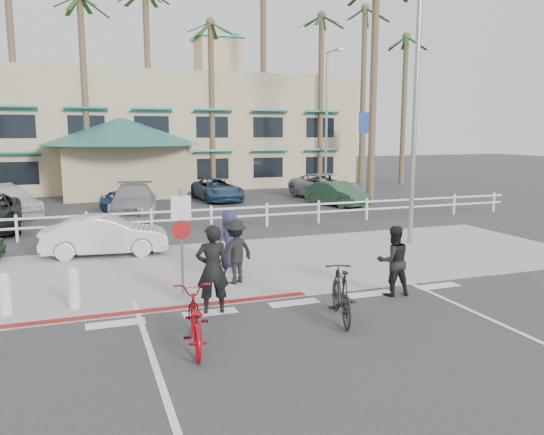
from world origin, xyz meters
name	(u,v)px	position (x,y,z in m)	size (l,w,h in m)	color
ground	(304,312)	(0.00, 0.00, 0.00)	(140.00, 140.00, 0.00)	#333335
bike_path	(347,345)	(0.00, -2.00, 0.00)	(12.00, 16.00, 0.01)	#333335
sidewalk_plaza	(245,265)	(0.00, 4.50, 0.01)	(22.00, 7.00, 0.01)	gray
cross_street	(214,240)	(0.00, 8.50, 0.00)	(40.00, 5.00, 0.01)	#333335
parking_lot	(172,207)	(0.00, 18.00, 0.00)	(50.00, 16.00, 0.01)	#333335
curb_red	(160,310)	(-3.00, 1.20, 0.01)	(7.00, 0.25, 0.02)	maroon
rail_fence	(214,218)	(0.50, 10.50, 0.50)	(29.40, 0.16, 1.00)	silver
building	(168,110)	(2.00, 31.00, 5.65)	(28.00, 16.00, 11.30)	#C6B287
sign_post	(182,236)	(-2.30, 2.20, 1.45)	(0.50, 0.10, 2.90)	gray
bollard_0	(74,288)	(-4.80, 2.00, 0.47)	(0.26, 0.26, 0.95)	silver
bollard_1	(5,294)	(-6.20, 2.00, 0.47)	(0.26, 0.26, 0.95)	silver
streetlight_0	(415,116)	(6.50, 5.50, 4.50)	(0.60, 2.00, 9.00)	gray
streetlight_1	(326,121)	(12.00, 24.00, 4.75)	(0.60, 2.00, 9.50)	gray
info_sign	(365,149)	(14.00, 22.00, 2.80)	(1.20, 0.16, 5.60)	navy
palm_2	(13,64)	(-8.00, 26.00, 8.00)	(4.00, 4.00, 16.00)	#163916
palm_3	(84,82)	(-4.00, 25.00, 7.00)	(4.00, 4.00, 14.00)	#163916
palm_4	(148,78)	(0.00, 26.00, 7.50)	(4.00, 4.00, 15.00)	#163916
palm_5	(212,94)	(4.00, 25.00, 6.50)	(4.00, 4.00, 13.00)	#163916
palm_6	(263,67)	(8.00, 26.00, 8.50)	(4.00, 4.00, 17.00)	#163916
palm_7	(321,89)	(12.00, 25.00, 7.00)	(4.00, 4.00, 14.00)	#163916
palm_8	(363,85)	(16.00, 26.00, 7.50)	(4.00, 4.00, 15.00)	#163916
palm_9	(404,99)	(19.00, 25.00, 6.50)	(4.00, 4.00, 13.00)	#163916
palm_11	(374,76)	(11.00, 16.00, 7.00)	(4.00, 4.00, 14.00)	#163916
bike_red	(194,320)	(-2.70, -1.14, 0.53)	(0.71, 2.03, 1.07)	#97080F
rider_red	(212,269)	(-1.93, 0.60, 0.99)	(0.72, 0.47, 1.98)	black
bike_black	(341,294)	(0.50, -0.77, 0.58)	(0.55, 1.94, 1.17)	black
rider_black	(393,261)	(2.50, 0.39, 0.86)	(0.84, 0.65, 1.72)	black
pedestrian_a	(235,252)	(-0.82, 2.70, 0.86)	(1.10, 0.64, 1.71)	black
pedestrian_child	(237,252)	(-0.50, 3.58, 0.62)	(0.72, 0.30, 1.24)	black
pedestrian_b	(230,239)	(-0.48, 4.44, 0.84)	(0.83, 0.54, 1.69)	#27294F
car_white_sedan	(106,235)	(-3.86, 7.27, 0.65)	(1.37, 3.93, 1.30)	beige
lot_car_1	(134,200)	(-2.21, 15.39, 0.75)	(2.10, 5.16, 1.50)	gray
lot_car_2	(126,203)	(-2.56, 15.30, 0.64)	(1.50, 3.74, 1.27)	navy
lot_car_3	(337,194)	(8.51, 15.32, 0.65)	(1.38, 3.96, 1.30)	#27462E
lot_car_4	(9,201)	(-7.82, 17.60, 0.71)	(1.99, 4.91, 1.42)	silver
lot_car_5	(217,189)	(2.96, 19.69, 0.65)	(2.17, 4.70, 1.31)	navy
lot_car_6	(327,186)	(9.30, 18.08, 0.76)	(2.53, 5.50, 1.53)	#8D909D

